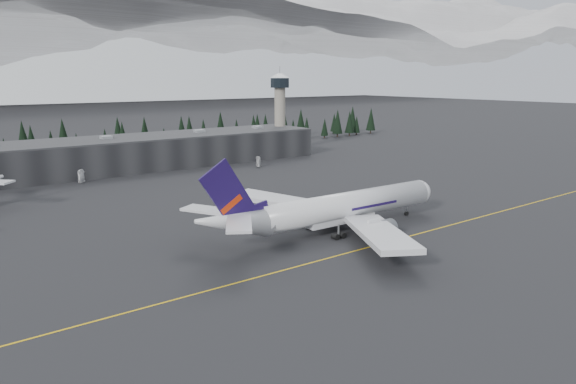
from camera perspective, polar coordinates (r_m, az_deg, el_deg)
ground at (r=110.38m, az=6.22°, el=-6.39°), size 1400.00×1400.00×0.00m
taxiline at (r=109.01m, az=6.94°, el=-6.66°), size 400.00×0.40×0.02m
terminal at (r=215.59m, az=-16.88°, el=4.20°), size 160.00×30.00×12.60m
control_tower at (r=251.58m, az=-0.91°, el=9.79°), size 10.00×10.00×37.70m
treeline at (r=250.35m, az=-19.80°, el=5.38°), size 360.00×20.00×15.00m
jet_main at (r=120.43m, az=4.71°, el=-1.91°), size 68.68×63.37×20.19m
gse_vehicle_a at (r=191.69m, az=-21.99°, el=1.13°), size 4.06×5.36×1.35m
gse_vehicle_b at (r=210.01m, az=-3.26°, el=2.99°), size 4.85×3.02×1.54m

